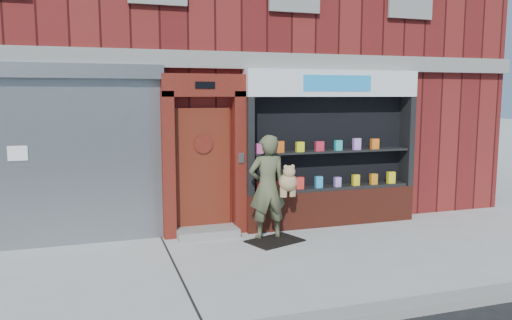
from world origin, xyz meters
name	(u,v)px	position (x,y,z in m)	size (l,w,h in m)	color
ground	(280,262)	(0.00, 0.00, 0.00)	(80.00, 80.00, 0.00)	#9E9E99
curb	(348,317)	(0.00, -2.15, 0.06)	(60.00, 0.30, 0.12)	gray
building	(197,37)	(0.00, 5.99, 4.00)	(12.00, 8.16, 8.00)	#571413
shutter_bay	(70,144)	(-3.00, 1.93, 1.72)	(3.10, 0.30, 3.04)	gray
red_door_bay	(204,155)	(-0.75, 1.86, 1.46)	(1.52, 0.58, 2.90)	#49120C
pharmacy_bay	(331,155)	(1.75, 1.81, 1.37)	(3.50, 0.41, 3.00)	maroon
woman	(269,186)	(0.28, 1.28, 0.93)	(0.85, 0.49, 1.85)	#505538
doormat	(275,241)	(0.30, 1.03, 0.01)	(0.90, 0.63, 0.02)	black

